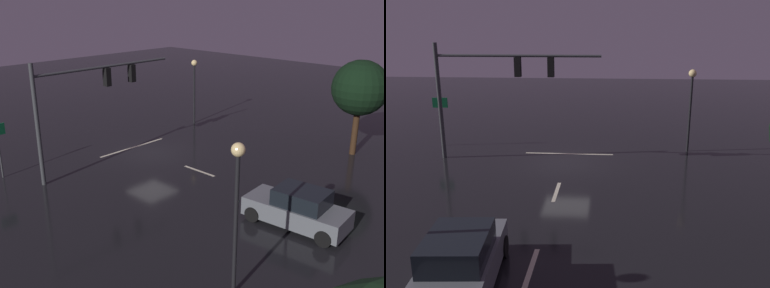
{
  "view_description": "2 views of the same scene",
  "coord_description": "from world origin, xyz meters",
  "views": [
    {
      "loc": [
        16.91,
        19.51,
        9.38
      ],
      "look_at": [
        0.18,
        3.61,
        1.53
      ],
      "focal_mm": 41.91,
      "sensor_mm": 36.0,
      "label": 1
    },
    {
      "loc": [
        -2.2,
        20.61,
        6.82
      ],
      "look_at": [
        -0.85,
        2.75,
        1.85
      ],
      "focal_mm": 38.4,
      "sensor_mm": 36.0,
      "label": 2
    }
  ],
  "objects": [
    {
      "name": "car_approaching",
      "position": [
        1.68,
        11.11,
        0.8
      ],
      "size": [
        2.21,
        4.48,
        1.7
      ],
      "color": "slate",
      "rests_on": "ground_plane"
    },
    {
      "name": "lane_dash_far",
      "position": [
        0.0,
        4.0,
        0.0
      ],
      "size": [
        0.16,
        2.2,
        0.01
      ],
      "primitive_type": "cube",
      "rotation": [
        0.0,
        0.0,
        1.57
      ],
      "color": "beige",
      "rests_on": "ground_plane"
    },
    {
      "name": "traffic_signal_assembly",
      "position": [
        3.93,
        -0.57,
        4.36
      ],
      "size": [
        8.74,
        0.47,
        6.22
      ],
      "color": "#383A3D",
      "rests_on": "ground_plane"
    },
    {
      "name": "tree_left_near",
      "position": [
        -8.5,
        8.89,
        4.06
      ],
      "size": [
        3.26,
        3.26,
        5.72
      ],
      "color": "#382314",
      "rests_on": "ground_plane"
    },
    {
      "name": "stop_bar",
      "position": [
        0.0,
        -1.76,
        0.0
      ],
      "size": [
        5.0,
        0.16,
        0.01
      ],
      "primitive_type": "cube",
      "color": "beige",
      "rests_on": "ground_plane"
    },
    {
      "name": "ground_plane",
      "position": [
        0.0,
        0.0,
        0.0
      ],
      "size": [
        80.0,
        80.0,
        0.0
      ],
      "primitive_type": "plane",
      "color": "black"
    },
    {
      "name": "lane_dash_mid",
      "position": [
        0.0,
        10.0,
        0.0
      ],
      "size": [
        0.16,
        2.2,
        0.01
      ],
      "primitive_type": "cube",
      "rotation": [
        0.0,
        0.0,
        1.57
      ],
      "color": "beige",
      "rests_on": "ground_plane"
    },
    {
      "name": "street_lamp_right_kerb",
      "position": [
        7.01,
        11.98,
        3.64
      ],
      "size": [
        0.44,
        0.44,
        5.22
      ],
      "color": "black",
      "rests_on": "ground_plane"
    },
    {
      "name": "street_lamp_left_kerb",
      "position": [
        -6.84,
        -2.83,
        3.34
      ],
      "size": [
        0.44,
        0.44,
        4.73
      ],
      "color": "black",
      "rests_on": "ground_plane"
    }
  ]
}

